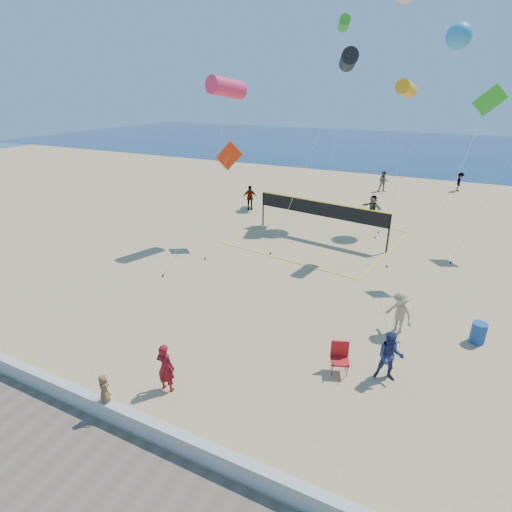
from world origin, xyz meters
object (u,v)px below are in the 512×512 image
at_px(woman, 166,368).
at_px(volleyball_net, 320,213).
at_px(camp_chair, 340,356).
at_px(trash_barrel, 478,333).

xyz_separation_m(woman, volleyball_net, (-0.01, 15.71, 0.80)).
height_order(woman, camp_chair, woman).
bearing_deg(camp_chair, trash_barrel, 22.74).
bearing_deg(camp_chair, volleyball_net, 90.48).
distance_m(woman, volleyball_net, 15.73).
relative_size(camp_chair, trash_barrel, 1.51).
bearing_deg(volleyball_net, trash_barrel, -33.71).
distance_m(trash_barrel, volleyball_net, 12.37).
bearing_deg(trash_barrel, woman, -140.87).
bearing_deg(trash_barrel, camp_chair, -136.95).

